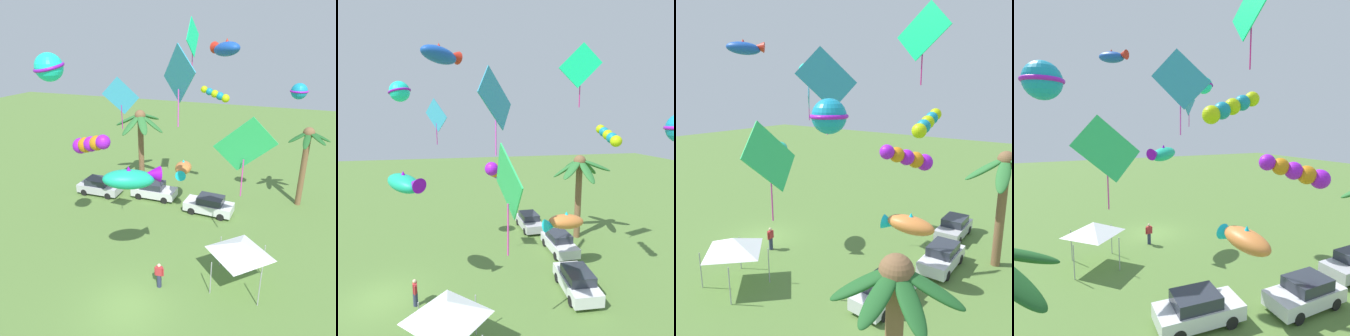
{
  "view_description": "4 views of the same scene",
  "coord_description": "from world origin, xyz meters",
  "views": [
    {
      "loc": [
        6.56,
        -11.72,
        13.25
      ],
      "look_at": [
        -0.14,
        6.62,
        5.49
      ],
      "focal_mm": 34.56,
      "sensor_mm": 36.0,
      "label": 1
    },
    {
      "loc": [
        16.17,
        3.99,
        10.32
      ],
      "look_at": [
        0.48,
        7.29,
        7.54
      ],
      "focal_mm": 30.56,
      "sensor_mm": 36.0,
      "label": 2
    },
    {
      "loc": [
        15.55,
        19.03,
        10.81
      ],
      "look_at": [
        0.5,
        7.91,
        6.49
      ],
      "focal_mm": 36.61,
      "sensor_mm": 36.0,
      "label": 3
    },
    {
      "loc": [
        7.06,
        21.5,
        8.64
      ],
      "look_at": [
        0.96,
        7.97,
        6.56
      ],
      "focal_mm": 30.05,
      "sensor_mm": 36.0,
      "label": 4
    }
  ],
  "objects": [
    {
      "name": "ground_plane",
      "position": [
        0.0,
        0.0,
        0.0
      ],
      "size": [
        120.0,
        120.0,
        0.0
      ],
      "primitive_type": "plane",
      "color": "#567A38"
    },
    {
      "name": "palm_tree_1",
      "position": [
        -5.94,
        15.05,
        5.51
      ],
      "size": [
        4.76,
        4.77,
        7.29
      ],
      "color": "brown",
      "rests_on": "ground"
    },
    {
      "name": "parked_car_0",
      "position": [
        -8.61,
        11.45,
        0.75
      ],
      "size": [
        3.94,
        1.83,
        1.51
      ],
      "color": "#BCBCC1",
      "rests_on": "ground"
    },
    {
      "name": "parked_car_1",
      "position": [
        -3.6,
        12.42,
        0.75
      ],
      "size": [
        3.93,
        1.79,
        1.51
      ],
      "color": "silver",
      "rests_on": "ground"
    },
    {
      "name": "parked_car_2",
      "position": [
        1.71,
        11.35,
        0.75
      ],
      "size": [
        4.0,
        1.94,
        1.51
      ],
      "color": "silver",
      "rests_on": "ground"
    },
    {
      "name": "spectator_0",
      "position": [
        1.01,
        2.02,
        0.81
      ],
      "size": [
        0.55,
        0.26,
        1.59
      ],
      "color": "#2D3351",
      "rests_on": "ground"
    },
    {
      "name": "festival_tent",
      "position": [
        5.17,
        3.8,
        2.47
      ],
      "size": [
        2.86,
        2.86,
        2.85
      ],
      "color": "#9E9EA3",
      "rests_on": "ground"
    },
    {
      "name": "kite_fish_0",
      "position": [
        -0.6,
        11.43,
        3.61
      ],
      "size": [
        1.74,
        3.12,
        1.3
      ],
      "color": "orange"
    },
    {
      "name": "kite_diamond_1",
      "position": [
        4.63,
        6.51,
        7.53
      ],
      "size": [
        3.66,
        0.83,
        5.04
      ],
      "color": "#2FC766"
    },
    {
      "name": "kite_diamond_2",
      "position": [
        0.49,
        6.71,
        11.32
      ],
      "size": [
        2.69,
        2.31,
        4.83
      ],
      "color": "teal"
    },
    {
      "name": "kite_diamond_3",
      "position": [
        -1.61,
        3.47,
        10.49
      ],
      "size": [
        1.53,
        1.29,
        2.75
      ],
      "color": "teal"
    },
    {
      "name": "kite_tube_4",
      "position": [
        1.43,
        13.07,
        9.37
      ],
      "size": [
        2.27,
        0.64,
        1.18
      ],
      "color": "#B6D10E"
    },
    {
      "name": "kite_fish_5",
      "position": [
        -0.24,
        1.68,
        6.77
      ],
      "size": [
        3.08,
        2.71,
        1.34
      ],
      "color": "#1AB48A"
    },
    {
      "name": "kite_tube_7",
      "position": [
        -7.05,
        8.25,
        5.89
      ],
      "size": [
        4.2,
        2.72,
        2.24
      ],
      "color": "#9B18DC"
    },
    {
      "name": "kite_fish_8",
      "position": [
        3.64,
        3.93,
        12.88
      ],
      "size": [
        1.87,
        1.95,
        0.86
      ],
      "color": "#184BB2"
    },
    {
      "name": "kite_diamond_9",
      "position": [
        -0.22,
        11.97,
        13.38
      ],
      "size": [
        0.46,
        2.73,
        3.79
      ],
      "color": "#12E989"
    },
    {
      "name": "kite_ball_10",
      "position": [
        -4.05,
        1.14,
        12.07
      ],
      "size": [
        2.03,
        2.03,
        1.33
      ],
      "color": "#1AE1C5"
    }
  ]
}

